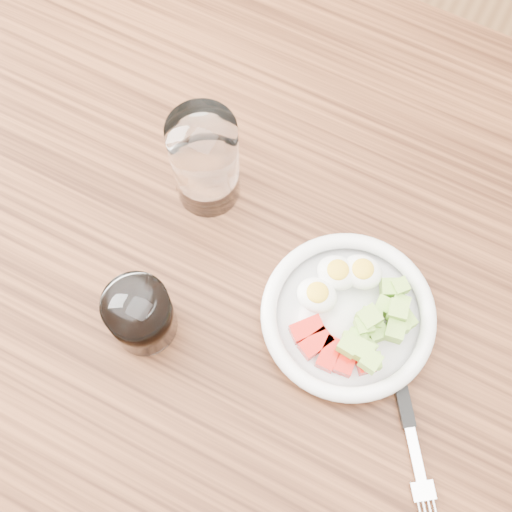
% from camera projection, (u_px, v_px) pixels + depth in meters
% --- Properties ---
extents(ground, '(4.00, 4.00, 0.00)m').
position_uv_depth(ground, '(258.00, 393.00, 1.54)').
color(ground, brown).
rests_on(ground, ground).
extents(dining_table, '(1.50, 0.90, 0.77)m').
position_uv_depth(dining_table, '(259.00, 302.00, 0.92)').
color(dining_table, brown).
rests_on(dining_table, ground).
extents(bowl, '(0.19, 0.19, 0.05)m').
position_uv_depth(bowl, '(349.00, 315.00, 0.79)').
color(bowl, white).
rests_on(bowl, dining_table).
extents(fork, '(0.14, 0.18, 0.01)m').
position_uv_depth(fork, '(405.00, 407.00, 0.76)').
color(fork, black).
rests_on(fork, dining_table).
extents(water_glass, '(0.08, 0.08, 0.14)m').
position_uv_depth(water_glass, '(205.00, 162.00, 0.80)').
color(water_glass, white).
rests_on(water_glass, dining_table).
extents(coffee_glass, '(0.07, 0.07, 0.08)m').
position_uv_depth(coffee_glass, '(141.00, 315.00, 0.76)').
color(coffee_glass, white).
rests_on(coffee_glass, dining_table).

